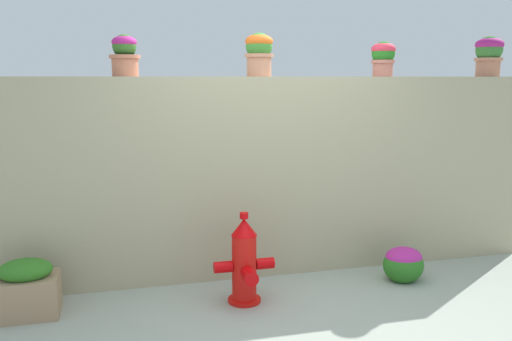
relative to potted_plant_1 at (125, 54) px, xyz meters
The scene contains 9 objects.
ground_plane 2.68m from the potted_plant_1, 43.87° to the right, with size 24.00×24.00×0.00m, color #97A192.
stone_wall 1.67m from the potted_plant_1, ahead, with size 5.60×0.35×1.89m, color tan.
potted_plant_1 is the anchor object (origin of this frame).
potted_plant_2 1.21m from the potted_plant_1, ahead, with size 0.27×0.27×0.40m.
potted_plant_3 2.47m from the potted_plant_1, ahead, with size 0.24×0.24×0.34m.
potted_plant_4 3.67m from the potted_plant_1, ahead, with size 0.28×0.28×0.41m.
fire_hydrant 2.07m from the potted_plant_1, 37.53° to the right, with size 0.51×0.41×0.78m.
flower_bush_left 3.15m from the potted_plant_1, 13.37° to the right, with size 0.38×0.34×0.34m.
planter_box 2.10m from the potted_plant_1, 148.66° to the right, with size 0.49×0.35×0.47m.
Camera 1 is at (-1.28, -3.67, 1.88)m, focal length 37.41 mm.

